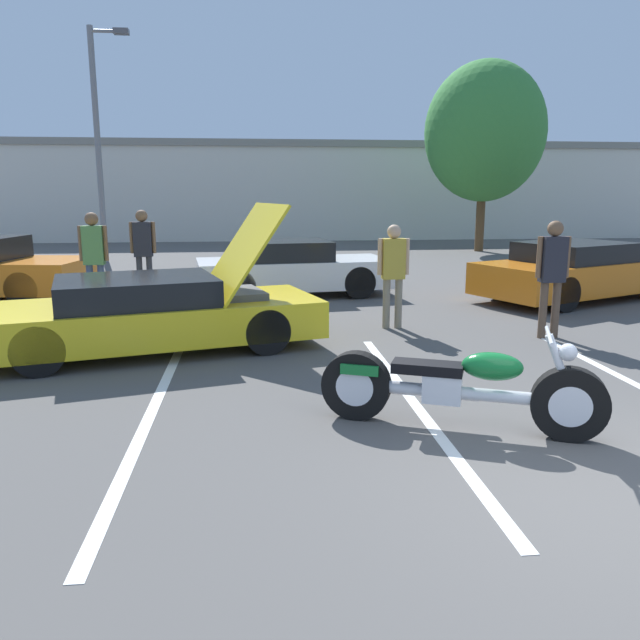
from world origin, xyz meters
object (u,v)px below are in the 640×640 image
(spectator_near_motorcycle, at_px, (393,267))
(light_pole, at_px, (100,135))
(spectator_far_lot, at_px, (143,246))
(motorcycle, at_px, (458,387))
(tree_background, at_px, (485,132))
(parked_car_mid_row, at_px, (292,269))
(spectator_midground, at_px, (552,269))
(parked_car_right_row, at_px, (579,272))
(show_car_hood_open, at_px, (153,313))
(spectator_by_show_car, at_px, (94,253))

(spectator_near_motorcycle, bearing_deg, light_pole, 122.90)
(spectator_far_lot, bearing_deg, motorcycle, -61.75)
(light_pole, height_order, tree_background, light_pole)
(motorcycle, bearing_deg, tree_background, 91.60)
(parked_car_mid_row, relative_size, spectator_midground, 2.36)
(parked_car_right_row, bearing_deg, tree_background, 56.72)
(parked_car_right_row, relative_size, spectator_midground, 2.76)
(tree_background, distance_m, spectator_near_motorcycle, 14.50)
(show_car_hood_open, relative_size, parked_car_right_row, 1.01)
(motorcycle, bearing_deg, spectator_midground, 75.70)
(light_pole, height_order, motorcycle, light_pole)
(spectator_midground, height_order, spectator_far_lot, spectator_far_lot)
(spectator_far_lot, bearing_deg, tree_background, 41.70)
(light_pole, bearing_deg, spectator_near_motorcycle, -57.10)
(motorcycle, height_order, spectator_near_motorcycle, spectator_near_motorcycle)
(light_pole, height_order, parked_car_mid_row, light_pole)
(parked_car_mid_row, distance_m, spectator_near_motorcycle, 3.77)
(spectator_near_motorcycle, relative_size, spectator_by_show_car, 0.92)
(spectator_near_motorcycle, distance_m, spectator_midground, 2.42)
(motorcycle, xyz_separation_m, spectator_midground, (2.59, 3.47, 0.66))
(parked_car_mid_row, bearing_deg, tree_background, 43.75)
(tree_background, height_order, spectator_near_motorcycle, tree_background)
(spectator_near_motorcycle, bearing_deg, tree_background, 64.20)
(light_pole, relative_size, spectator_midground, 3.92)
(spectator_midground, distance_m, spectator_far_lot, 7.90)
(light_pole, xyz_separation_m, parked_car_right_row, (11.23, -8.24, -3.29))
(tree_background, bearing_deg, spectator_far_lot, -138.30)
(motorcycle, height_order, show_car_hood_open, show_car_hood_open)
(light_pole, relative_size, motorcycle, 2.79)
(tree_background, distance_m, spectator_by_show_car, 15.93)
(show_car_hood_open, relative_size, parked_car_mid_row, 1.18)
(show_car_hood_open, distance_m, spectator_midground, 5.91)
(tree_background, xyz_separation_m, parked_car_mid_row, (-7.58, -9.26, -3.71))
(spectator_far_lot, bearing_deg, show_car_hood_open, -79.29)
(show_car_hood_open, bearing_deg, spectator_far_lot, 85.72)
(spectator_near_motorcycle, height_order, spectator_midground, spectator_midground)
(motorcycle, xyz_separation_m, spectator_far_lot, (-4.11, 7.66, 0.70))
(spectator_near_motorcycle, relative_size, spectator_far_lot, 0.92)
(show_car_hood_open, relative_size, spectator_midground, 2.78)
(spectator_near_motorcycle, relative_size, spectator_midground, 0.95)
(tree_background, distance_m, parked_car_right_row, 11.20)
(tree_background, xyz_separation_m, spectator_midground, (-3.92, -13.65, -3.21))
(light_pole, xyz_separation_m, tree_background, (12.96, 2.19, 0.41))
(tree_background, height_order, spectator_far_lot, tree_background)
(motorcycle, bearing_deg, spectator_far_lot, 140.67)
(tree_background, relative_size, show_car_hood_open, 1.37)
(parked_car_right_row, distance_m, parked_car_mid_row, 5.96)
(parked_car_mid_row, height_order, spectator_near_motorcycle, spectator_near_motorcycle)
(motorcycle, relative_size, spectator_far_lot, 1.36)
(motorcycle, height_order, spectator_far_lot, spectator_far_lot)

